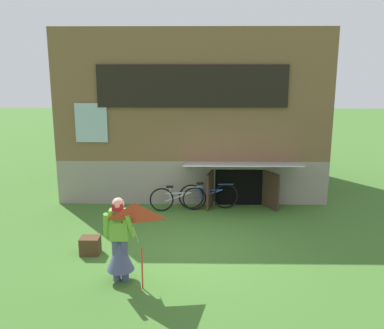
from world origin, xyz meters
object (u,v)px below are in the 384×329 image
Objects in this scene: kite at (135,225)px; bicycle_blue at (208,196)px; wooden_crate at (90,245)px; person at (120,247)px; bicycle_silver at (178,198)px.

bicycle_blue is at bearing 73.97° from kite.
bicycle_blue is 4.00m from wooden_crate.
bicycle_silver is (0.89, 4.02, -0.34)m from person.
kite is 0.97× the size of bicycle_blue.
person is at bearing -109.74° from bicycle_silver.
bicycle_silver is 3.85× the size of wooden_crate.
person is at bearing 126.60° from kite.
bicycle_blue is 4.10× the size of wooden_crate.
bicycle_silver is 3.35m from wooden_crate.
kite is 5.01m from bicycle_blue.
person is 4.56m from bicycle_blue.
bicycle_silver is (0.51, 4.54, -0.97)m from kite.
wooden_crate is at bearing 126.58° from kite.
person is 0.91m from kite.
bicycle_silver is (-0.85, -0.19, -0.02)m from bicycle_blue.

